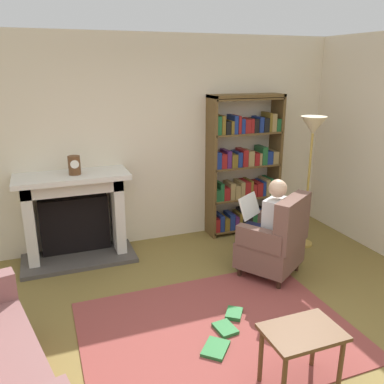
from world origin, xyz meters
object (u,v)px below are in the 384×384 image
at_px(fireplace, 75,213).
at_px(side_table, 302,340).
at_px(mantel_clock, 74,165).
at_px(bookshelf, 244,168).
at_px(seated_reader, 267,223).
at_px(armchair_reading, 276,241).
at_px(floor_lamp, 312,137).

xyz_separation_m(fireplace, side_table, (1.32, -2.83, -0.16)).
distance_m(mantel_clock, bookshelf, 2.31).
xyz_separation_m(seated_reader, side_table, (-0.68, -1.64, -0.20)).
bearing_deg(mantel_clock, side_table, -65.00).
xyz_separation_m(fireplace, bookshelf, (2.34, 0.04, 0.36)).
distance_m(fireplace, bookshelf, 2.36).
xyz_separation_m(mantel_clock, bookshelf, (2.30, 0.13, -0.26)).
distance_m(seated_reader, side_table, 1.79).
relative_size(fireplace, bookshelf, 0.70).
distance_m(armchair_reading, seated_reader, 0.23).
xyz_separation_m(bookshelf, seated_reader, (-0.34, -1.23, -0.32)).
bearing_deg(fireplace, side_table, -65.10).
bearing_deg(side_table, floor_lamp, 53.81).
relative_size(mantel_clock, side_table, 0.39).
xyz_separation_m(armchair_reading, side_table, (-0.74, -1.55, -0.01)).
relative_size(fireplace, seated_reader, 1.19).
distance_m(armchair_reading, floor_lamp, 1.44).
xyz_separation_m(fireplace, mantel_clock, (0.04, -0.10, 0.62)).
height_order(armchair_reading, side_table, armchair_reading).
bearing_deg(side_table, fireplace, 114.90).
distance_m(mantel_clock, floor_lamp, 2.91).
xyz_separation_m(fireplace, armchair_reading, (2.06, -1.29, -0.15)).
height_order(bookshelf, armchair_reading, bookshelf).
distance_m(fireplace, floor_lamp, 3.09).
bearing_deg(mantel_clock, seated_reader, -29.21).
bearing_deg(side_table, bookshelf, 70.43).
xyz_separation_m(seated_reader, floor_lamp, (0.88, 0.49, 0.83)).
distance_m(bookshelf, armchair_reading, 1.45).
relative_size(fireplace, floor_lamp, 0.79).
distance_m(bookshelf, floor_lamp, 1.05).
height_order(fireplace, side_table, fireplace).
relative_size(side_table, floor_lamp, 0.33).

